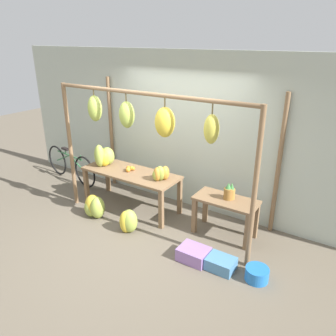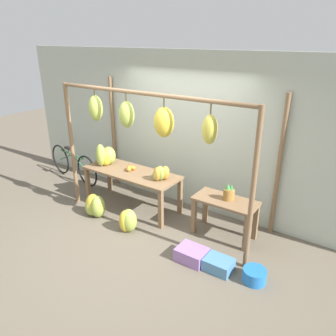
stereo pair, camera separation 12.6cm
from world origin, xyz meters
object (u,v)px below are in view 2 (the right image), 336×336
at_px(orange_pile, 131,168).
at_px(papaya_pile, 160,174).
at_px(fruit_crate_purple, 219,265).
at_px(banana_pile_on_table, 105,156).
at_px(blue_bucket, 254,276).
at_px(parked_bicycle, 73,164).
at_px(banana_pile_ground_left, 95,206).
at_px(pineapple_cluster, 228,193).
at_px(banana_pile_ground_right, 128,221).
at_px(fruit_crate_white, 192,254).

distance_m(orange_pile, papaya_pile, 0.70).
bearing_deg(fruit_crate_purple, banana_pile_on_table, 166.02).
xyz_separation_m(blue_bucket, parked_bicycle, (-4.54, 0.90, 0.27)).
distance_m(blue_bucket, fruit_crate_purple, 0.49).
relative_size(orange_pile, banana_pile_ground_left, 0.38).
bearing_deg(parked_bicycle, papaya_pile, -5.80).
xyz_separation_m(banana_pile_ground_left, fruit_crate_purple, (2.47, -0.08, -0.11)).
bearing_deg(parked_bicycle, pineapple_cluster, -1.83).
distance_m(banana_pile_ground_left, blue_bucket, 2.96).
bearing_deg(blue_bucket, parked_bicycle, 168.82).
bearing_deg(fruit_crate_purple, banana_pile_ground_left, 178.18).
bearing_deg(banana_pile_ground_left, orange_pile, 65.94).
distance_m(banana_pile_ground_right, parked_bicycle, 2.58).
xyz_separation_m(banana_pile_ground_right, fruit_crate_purple, (1.65, -0.02, -0.11)).
distance_m(parked_bicycle, papaya_pile, 2.64).
height_order(orange_pile, banana_pile_ground_right, orange_pile).
height_order(parked_bicycle, fruit_crate_purple, parked_bicycle).
distance_m(orange_pile, fruit_crate_white, 2.04).
bearing_deg(blue_bucket, fruit_crate_purple, -173.05).
distance_m(pineapple_cluster, banana_pile_ground_left, 2.38).
height_order(banana_pile_on_table, papaya_pile, banana_pile_on_table).
bearing_deg(orange_pile, banana_pile_ground_left, -114.06).
xyz_separation_m(orange_pile, banana_pile_ground_left, (-0.30, -0.67, -0.57)).
bearing_deg(parked_bicycle, orange_pile, -6.45).
relative_size(banana_pile_on_table, blue_bucket, 1.49).
xyz_separation_m(pineapple_cluster, blue_bucket, (0.78, -0.78, -0.67)).
distance_m(orange_pile, banana_pile_ground_left, 0.92).
relative_size(orange_pile, banana_pile_ground_right, 0.45).
distance_m(fruit_crate_white, papaya_pile, 1.49).
relative_size(pineapple_cluster, papaya_pile, 0.87).
relative_size(fruit_crate_white, parked_bicycle, 0.24).
distance_m(banana_pile_ground_left, parked_bicycle, 1.82).
height_order(orange_pile, fruit_crate_purple, orange_pile).
bearing_deg(orange_pile, banana_pile_ground_right, -54.21).
bearing_deg(papaya_pile, banana_pile_ground_left, -148.15).
relative_size(banana_pile_on_table, orange_pile, 2.52).
bearing_deg(fruit_crate_white, orange_pile, 156.37).
bearing_deg(banana_pile_on_table, banana_pile_ground_left, -64.72).
bearing_deg(fruit_crate_purple, orange_pile, 161.10).
bearing_deg(banana_pile_on_table, banana_pile_ground_right, -30.98).
relative_size(banana_pile_ground_right, papaya_pile, 1.29).
height_order(banana_pile_on_table, fruit_crate_purple, banana_pile_on_table).
distance_m(banana_pile_on_table, fruit_crate_white, 2.58).
bearing_deg(banana_pile_on_table, fruit_crate_white, -16.90).
height_order(banana_pile_on_table, banana_pile_ground_right, banana_pile_on_table).
bearing_deg(banana_pile_on_table, pineapple_cluster, 3.48).
height_order(banana_pile_ground_left, papaya_pile, papaya_pile).
bearing_deg(pineapple_cluster, blue_bucket, -45.00).
height_order(pineapple_cluster, blue_bucket, pineapple_cluster).
height_order(banana_pile_ground_right, fruit_crate_white, banana_pile_ground_right).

